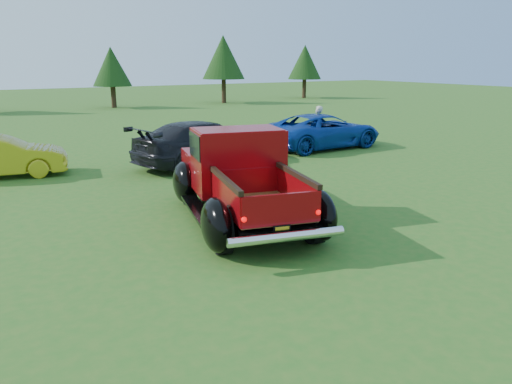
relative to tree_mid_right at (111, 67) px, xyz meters
name	(u,v)px	position (x,y,z in m)	size (l,w,h in m)	color
ground	(254,248)	(-6.00, -30.00, -2.97)	(120.00, 120.00, 0.00)	#28621C
tree_mid_right	(111,67)	(0.00, 0.00, 0.00)	(2.82, 2.82, 4.40)	#332114
tree_east	(223,57)	(9.00, -0.50, 0.68)	(3.46, 3.46, 5.40)	#332114
tree_far_east	(305,62)	(18.00, 0.50, 0.27)	(3.07, 3.07, 4.80)	#332114
pickup_truck	(238,175)	(-5.25, -28.07, -2.03)	(3.54, 5.68, 1.99)	black
show_car_grey	(205,143)	(-3.36, -22.44, -2.23)	(2.07, 5.09, 1.48)	black
show_car_blue	(323,131)	(2.14, -21.94, -2.28)	(2.28, 4.95, 1.38)	#0D3598
spectator	(318,126)	(2.20, -21.50, -2.15)	(0.60, 0.39, 1.64)	beige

